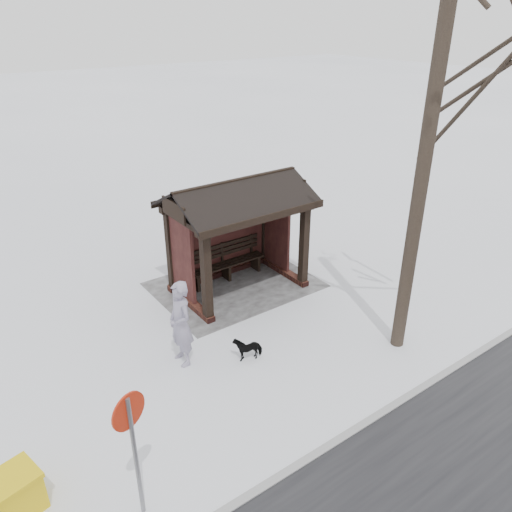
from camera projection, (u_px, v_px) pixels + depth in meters
The scene contains 9 objects.
ground at pixel (239, 288), 13.61m from camera, with size 120.00×120.00×0.00m, color white.
kerb at pixel (398, 403), 9.60m from camera, with size 120.00×0.15×0.06m, color gray.
trampled_patch at pixel (235, 285), 13.75m from camera, with size 4.20×3.20×0.02m, color gray.
bus_shelter at pixel (234, 212), 12.77m from camera, with size 3.60×2.40×3.09m.
tree_near at pixel (441, 52), 8.63m from camera, with size 3.42×3.42×9.03m.
pedestrian at pixel (181, 324), 10.34m from camera, with size 0.70×0.46×1.93m, color gray.
dog at pixel (248, 347), 10.77m from camera, with size 0.28×0.62×0.52m, color black.
grit_bin at pixel (8, 498), 7.32m from camera, with size 1.05×0.83×0.71m.
road_sign at pixel (131, 430), 6.83m from camera, with size 0.55×0.23×2.25m.
Camera 1 is at (6.54, 9.87, 6.79)m, focal length 35.00 mm.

